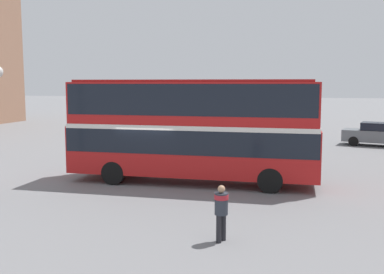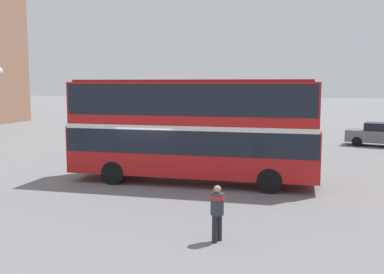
{
  "view_description": "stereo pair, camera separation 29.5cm",
  "coord_description": "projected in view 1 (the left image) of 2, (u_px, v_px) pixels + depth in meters",
  "views": [
    {
      "loc": [
        6.23,
        -18.54,
        4.36
      ],
      "look_at": [
        1.76,
        0.29,
        2.03
      ],
      "focal_mm": 42.0,
      "sensor_mm": 36.0,
      "label": 1
    },
    {
      "loc": [
        6.52,
        -18.47,
        4.36
      ],
      "look_at": [
        1.76,
        0.29,
        2.03
      ],
      "focal_mm": 42.0,
      "sensor_mm": 36.0,
      "label": 2
    }
  ],
  "objects": [
    {
      "name": "pedestrian_foreground",
      "position": [
        221.0,
        207.0,
        12.3
      ],
      "size": [
        0.51,
        0.51,
        1.59
      ],
      "rotation": [
        0.0,
        0.0,
        2.74
      ],
      "color": "#232328",
      "rests_on": "ground_plane"
    },
    {
      "name": "ground_plane",
      "position": [
        152.0,
        182.0,
        19.86
      ],
      "size": [
        240.0,
        240.0,
        0.0
      ],
      "primitive_type": "plane",
      "color": "slate"
    },
    {
      "name": "double_decker_bus",
      "position": [
        192.0,
        124.0,
        19.43
      ],
      "size": [
        10.78,
        2.56,
        4.5
      ],
      "rotation": [
        0.0,
        0.0,
        0.01
      ],
      "color": "red",
      "rests_on": "ground_plane"
    },
    {
      "name": "parked_car_kerb_far",
      "position": [
        376.0,
        134.0,
        31.22
      ],
      "size": [
        4.64,
        2.76,
        1.63
      ],
      "rotation": [
        0.0,
        0.0,
        2.9
      ],
      "color": "slate",
      "rests_on": "ground_plane"
    },
    {
      "name": "parked_car_kerb_near",
      "position": [
        258.0,
        129.0,
        35.23
      ],
      "size": [
        4.63,
        2.02,
        1.52
      ],
      "rotation": [
        0.0,
        0.0,
        0.07
      ],
      "color": "navy",
      "rests_on": "ground_plane"
    }
  ]
}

